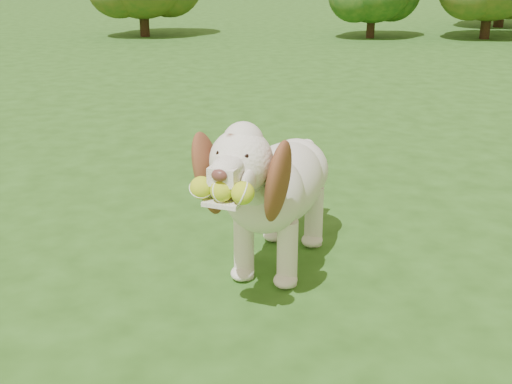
{
  "coord_description": "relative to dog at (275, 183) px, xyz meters",
  "views": [
    {
      "loc": [
        -0.12,
        -3.31,
        1.41
      ],
      "look_at": [
        0.08,
        -0.81,
        0.48
      ],
      "focal_mm": 45.0,
      "sensor_mm": 36.0,
      "label": 1
    }
  ],
  "objects": [
    {
      "name": "ground",
      "position": [
        -0.18,
        0.58,
        -0.43
      ],
      "size": [
        80.0,
        80.0,
        0.0
      ],
      "primitive_type": "plane",
      "color": "#244914",
      "rests_on": "ground"
    },
    {
      "name": "dog",
      "position": [
        0.0,
        0.0,
        0.0
      ],
      "size": [
        0.77,
        1.19,
        0.81
      ],
      "rotation": [
        0.0,
        0.0,
        -0.43
      ],
      "color": "silver",
      "rests_on": "ground"
    }
  ]
}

